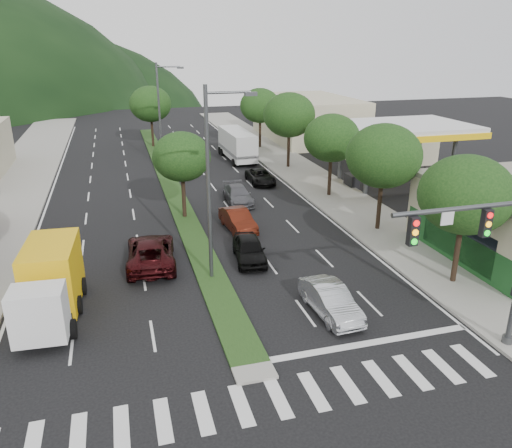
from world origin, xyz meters
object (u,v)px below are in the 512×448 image
object	(u,v)px
tree_med_near	(182,157)
car_queue_b	(238,195)
streetlight_mid	(161,111)
streetlight_near	(212,176)
motorhome	(237,144)
tree_r_a	(466,195)
car_queue_c	(238,220)
car_queue_a	(249,249)
tree_r_e	(260,106)
traffic_signal	(494,247)
tree_med_far	(150,104)
car_queue_d	(260,177)
car_queue_e	(182,167)
tree_r_b	(384,156)
suv_maroon	(151,252)
tree_r_c	(332,138)
sedan_silver	(330,300)
tree_r_d	(289,115)
box_truck	(51,284)

from	to	relation	value
tree_med_near	car_queue_b	world-z (taller)	tree_med_near
car_queue_b	streetlight_mid	bearing A→B (deg)	110.24
streetlight_near	motorhome	distance (m)	28.25
tree_r_a	car_queue_b	size ratio (longest dim) A/B	1.47
car_queue_c	motorhome	xyz separation A→B (m)	(4.90, 20.22, 0.94)
streetlight_mid	car_queue_a	world-z (taller)	streetlight_mid
tree_r_e	streetlight_mid	xyz separation A→B (m)	(-11.79, -7.00, 0.69)
traffic_signal	tree_med_far	size ratio (longest dim) A/B	1.01
streetlight_near	car_queue_c	distance (m)	8.74
traffic_signal	tree_r_a	distance (m)	6.29
car_queue_d	car_queue_e	xyz separation A→B (m)	(-6.27, 5.00, 0.10)
tree_r_b	motorhome	distance (m)	23.46
tree_r_a	car_queue_e	world-z (taller)	tree_r_a
streetlight_mid	suv_maroon	distance (m)	23.12
motorhome	tree_r_b	bearing A→B (deg)	-81.11
streetlight_near	suv_maroon	bearing A→B (deg)	140.32
tree_r_a	motorhome	xyz separation A→B (m)	(-4.01, 30.86, -3.19)
tree_r_a	car_queue_b	bearing A→B (deg)	114.72
tree_r_c	sedan_silver	distance (m)	19.11
streetlight_mid	tree_r_c	bearing A→B (deg)	-47.78
tree_r_d	motorhome	distance (m)	7.23
traffic_signal	tree_med_near	world-z (taller)	traffic_signal
tree_r_c	motorhome	world-z (taller)	tree_r_c
tree_med_near	suv_maroon	xyz separation A→B (m)	(-2.93, -7.40, -3.65)
tree_r_d	motorhome	bearing A→B (deg)	129.51
traffic_signal	car_queue_a	xyz separation A→B (m)	(-6.50, 11.18, -3.94)
car_queue_c	tree_r_c	bearing A→B (deg)	25.47
box_truck	suv_maroon	bearing A→B (deg)	-135.43
tree_med_near	car_queue_e	distance (m)	12.94
tree_r_d	tree_r_e	bearing A→B (deg)	90.00
car_queue_c	motorhome	size ratio (longest dim) A/B	0.52
tree_r_c	tree_r_d	xyz separation A→B (m)	(0.00, 10.00, 0.43)
streetlight_near	tree_med_near	bearing A→B (deg)	91.18
sedan_silver	car_queue_a	bearing A→B (deg)	103.34
tree_r_e	tree_med_near	xyz separation A→B (m)	(-12.00, -22.00, -0.46)
tree_r_c	car_queue_d	bearing A→B (deg)	128.63
streetlight_near	sedan_silver	distance (m)	8.32
car_queue_a	sedan_silver	bearing A→B (deg)	-66.53
tree_r_d	car_queue_e	distance (m)	11.42
suv_maroon	car_queue_a	xyz separation A→B (m)	(5.46, -0.96, -0.08)
traffic_signal	car_queue_e	world-z (taller)	traffic_signal
tree_r_e	car_queue_a	xyz separation A→B (m)	(-9.47, -30.35, -4.19)
tree_r_e	car_queue_c	bearing A→B (deg)	-109.37
tree_r_a	tree_r_e	bearing A→B (deg)	90.00
tree_r_d	box_truck	size ratio (longest dim) A/B	1.10
streetlight_mid	car_queue_b	world-z (taller)	streetlight_mid
tree_r_e	car_queue_d	distance (m)	15.89
tree_r_e	motorhome	distance (m)	7.29
tree_r_e	car_queue_c	distance (m)	27.20
streetlight_near	streetlight_mid	distance (m)	25.00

